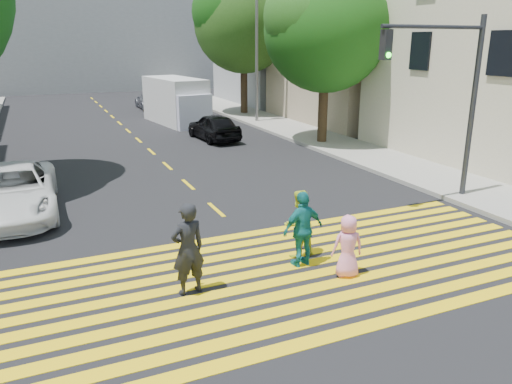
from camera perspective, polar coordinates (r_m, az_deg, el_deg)
ground at (r=10.17m, az=6.99°, el=-12.15°), size 120.00×120.00×0.00m
sidewalk_right at (r=26.58m, az=6.40°, el=6.34°), size 3.00×60.00×0.15m
crosswalk at (r=11.15m, az=3.62°, el=-9.26°), size 13.40×5.30×0.01m
lane_line at (r=30.83m, az=-14.89°, el=7.22°), size 0.12×34.40×0.01m
building_right_tan at (r=33.06m, az=13.29°, el=16.67°), size 10.00×10.00×10.00m
building_right_grey at (r=42.41m, az=4.02°, el=17.03°), size 10.00×10.00×10.00m
backdrop_block at (r=55.78m, az=-19.89°, el=17.12°), size 30.00×8.00×12.00m
tree_right_near at (r=24.57m, az=8.17°, el=18.66°), size 6.75×6.26×8.45m
tree_right_far at (r=34.58m, az=-1.31°, el=19.35°), size 7.74×7.25×9.43m
pedestrian_man at (r=10.04m, az=-7.79°, el=-6.47°), size 0.76×0.57×1.92m
pedestrian_woman at (r=11.74m, az=4.88°, el=-3.62°), size 0.90×0.76×1.62m
pedestrian_child at (r=10.93m, az=10.43°, el=-6.11°), size 0.77×0.59×1.39m
pedestrian_extra at (r=11.23m, az=5.39°, el=-4.25°), size 1.07×0.55×1.75m
white_sedan at (r=16.08m, az=-26.11°, el=0.04°), size 2.57×5.28×1.45m
dark_car_near at (r=25.82m, az=-4.85°, el=7.45°), size 1.89×4.12×1.37m
silver_car at (r=38.64m, az=-12.06°, el=10.17°), size 1.74×4.15×1.20m
dark_car_parked at (r=35.57m, az=-7.67°, el=9.98°), size 1.65×4.26×1.38m
white_van at (r=31.27m, az=-8.99°, el=10.10°), size 2.89×6.03×2.73m
traffic_signal at (r=16.14m, az=21.35°, el=11.35°), size 3.86×0.45×5.66m
street_lamp at (r=30.76m, az=-0.29°, el=18.43°), size 2.25×0.27×9.95m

